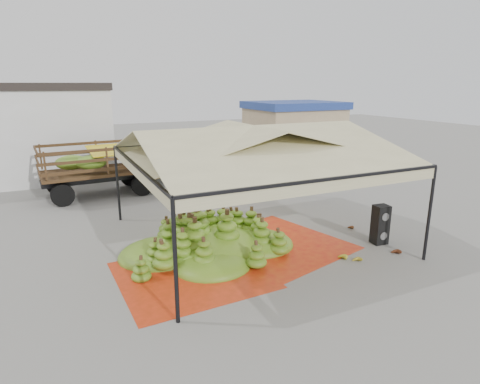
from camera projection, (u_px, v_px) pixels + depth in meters
name	position (u px, v px, depth m)	size (l,w,h in m)	color
ground	(253.00, 237.00, 14.46)	(90.00, 90.00, 0.00)	slate
canopy_tent	(254.00, 146.00, 13.59)	(8.10, 8.10, 4.00)	black
building_tan	(294.00, 130.00, 29.38)	(6.30, 5.30, 4.10)	tan
tarp_left	(191.00, 275.00, 11.61)	(4.06, 3.86, 0.01)	red
tarp_right	(274.00, 244.00, 13.82)	(4.22, 4.44, 0.01)	#C74A12
banana_heap	(213.00, 232.00, 13.11)	(6.05, 4.97, 1.30)	#49801A
hand_yellow_a	(341.00, 257.00, 12.56)	(0.50, 0.41, 0.23)	gold
hand_yellow_b	(357.00, 260.00, 12.40)	(0.41, 0.33, 0.19)	#AD8C22
hand_red_a	(350.00, 227.00, 15.21)	(0.40, 0.33, 0.18)	#5C2F15
hand_red_b	(396.00, 252.00, 12.96)	(0.46, 0.37, 0.21)	#592814
hand_green	(224.00, 254.00, 12.81)	(0.47, 0.38, 0.21)	#3D7C19
hanging_bunches	(264.00, 166.00, 13.73)	(1.74, 0.24, 0.20)	#4C7A19
speaker_stack	(380.00, 224.00, 13.74)	(0.54, 0.48, 1.37)	black
banana_leaves	(189.00, 234.00, 14.75)	(0.96, 1.36, 3.70)	#397920
vendor	(236.00, 175.00, 19.99)	(0.70, 0.46, 1.93)	gray
truck_left	(128.00, 160.00, 20.25)	(7.75, 3.13, 2.60)	#462E17
truck_right	(286.00, 158.00, 22.61)	(6.40, 3.53, 2.08)	#4A3318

